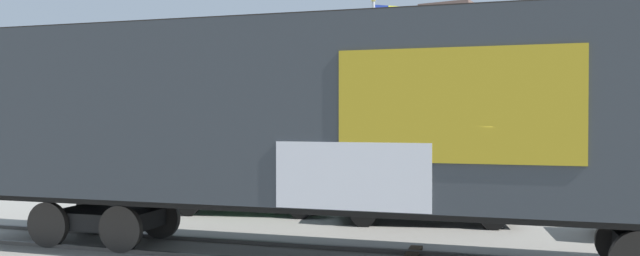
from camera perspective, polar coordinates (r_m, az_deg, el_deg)
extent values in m
cube|color=#4C4742|center=(12.15, 4.39, -11.32)|extent=(59.82, 4.85, 0.08)
cube|color=#33383D|center=(11.17, 3.64, 1.53)|extent=(17.07, 4.12, 3.24)
cube|color=#2D2823|center=(11.32, 3.65, 10.37)|extent=(16.04, 1.67, 0.24)
cube|color=#B2931E|center=(9.50, 12.72, 2.09)|extent=(3.71, 0.32, 1.78)
cube|color=silver|center=(9.79, 2.96, -4.56)|extent=(2.56, 0.23, 1.10)
cube|color=black|center=(11.28, 3.63, -7.23)|extent=(16.63, 2.84, 0.20)
cube|color=black|center=(13.62, -19.47, -8.02)|extent=(2.19, 1.42, 0.36)
cylinder|color=black|center=(13.59, -24.21, -8.29)|extent=(0.93, 0.19, 0.92)
cylinder|color=black|center=(14.69, -20.52, -7.56)|extent=(0.93, 0.19, 0.92)
cylinder|color=black|center=(12.56, -18.24, -9.01)|extent=(0.93, 0.19, 0.92)
cylinder|color=black|center=(13.75, -14.79, -8.12)|extent=(0.93, 0.19, 0.92)
cylinder|color=black|center=(12.00, 26.60, -9.54)|extent=(0.93, 0.19, 0.92)
cylinder|color=silver|center=(23.25, 5.03, 3.18)|extent=(0.12, 0.12, 7.03)
sphere|color=#D8CC66|center=(23.66, 5.05, 11.92)|extent=(0.18, 0.18, 0.18)
cube|color=navy|center=(23.85, 6.42, 10.62)|extent=(0.87, 0.77, 0.63)
cube|color=yellow|center=(23.98, 7.04, 10.57)|extent=(0.45, 0.41, 0.63)
cube|color=silver|center=(88.19, 19.63, 3.60)|extent=(140.72, 36.00, 13.42)
cube|color=brown|center=(78.27, 18.78, 9.87)|extent=(4.47, 4.04, 2.67)
cube|color=brown|center=(79.22, 11.99, 10.06)|extent=(7.11, 5.72, 3.41)
cube|color=#9E9384|center=(80.97, 5.76, 9.53)|extent=(5.25, 4.26, 2.45)
cone|color=#193D23|center=(90.34, -5.88, 8.98)|extent=(1.74, 1.74, 3.49)
cone|color=#193D23|center=(82.75, 25.64, 9.89)|extent=(2.13, 2.13, 4.26)
cube|color=#1E5933|center=(16.98, -6.41, -5.62)|extent=(4.80, 2.68, 0.71)
cube|color=#2D333D|center=(16.93, -6.66, -3.24)|extent=(2.41, 2.00, 0.71)
cylinder|color=black|center=(17.51, -0.78, -6.59)|extent=(0.67, 0.35, 0.64)
cylinder|color=black|center=(15.87, -1.80, -7.38)|extent=(0.67, 0.35, 0.64)
cylinder|color=black|center=(18.27, -10.40, -6.28)|extent=(0.67, 0.35, 0.64)
cylinder|color=black|center=(16.71, -12.31, -6.98)|extent=(0.67, 0.35, 0.64)
cube|color=black|center=(15.59, 9.93, -6.29)|extent=(4.76, 2.81, 0.68)
cube|color=#2D333D|center=(15.51, 8.91, -3.73)|extent=(2.72, 2.16, 0.72)
cylinder|color=black|center=(16.63, 15.08, -7.03)|extent=(0.67, 0.36, 0.64)
cylinder|color=black|center=(14.91, 15.94, -7.96)|extent=(0.67, 0.36, 0.64)
cylinder|color=black|center=(16.52, 4.51, -7.04)|extent=(0.67, 0.36, 0.64)
cylinder|color=black|center=(14.79, 4.11, -7.99)|extent=(0.67, 0.36, 0.64)
cylinder|color=black|center=(15.77, 26.11, -7.53)|extent=(0.67, 0.33, 0.64)
cylinder|color=black|center=(14.23, 27.83, -8.47)|extent=(0.67, 0.33, 0.64)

